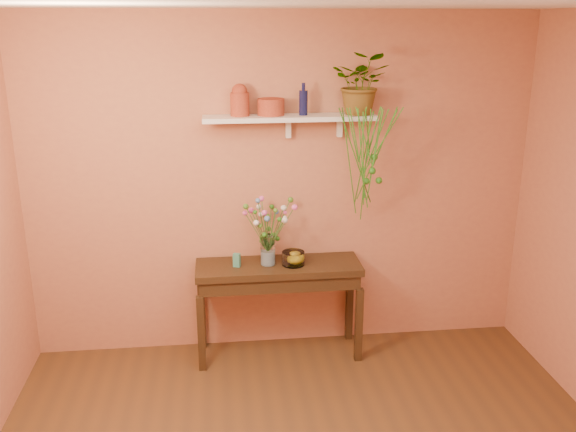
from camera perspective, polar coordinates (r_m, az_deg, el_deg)
name	(u,v)px	position (r m, az deg, el deg)	size (l,w,h in m)	color
room	(324,290)	(3.13, 3.32, -6.73)	(4.04, 4.04, 2.70)	#543319
sideboard	(279,277)	(5.01, -0.86, -5.58)	(1.29, 0.42, 0.79)	#3D2714
wall_shelf	(291,118)	(4.78, 0.27, 8.83)	(1.30, 0.24, 0.19)	white
terracotta_jug	(240,100)	(4.74, -4.39, 10.38)	(0.18, 0.18, 0.24)	#A93A26
terracotta_pot	(271,107)	(4.77, -1.56, 9.84)	(0.20, 0.20, 0.12)	#A93A26
blue_bottle	(303,102)	(4.77, 1.40, 10.27)	(0.08, 0.08, 0.24)	#10133C
spider_plant	(362,83)	(4.82, 6.70, 11.84)	(0.42, 0.36, 0.46)	#2A6D1A
plant_fronds	(369,160)	(4.76, 7.35, 5.07)	(0.48, 0.40, 0.88)	#2A6D1A
glass_vase	(268,252)	(4.92, -1.83, -3.29)	(0.11, 0.11, 0.24)	white
bouquet	(269,218)	(4.84, -1.77, -0.21)	(0.41, 0.41, 0.44)	#386B28
glass_bowl	(293,259)	(4.93, 0.47, -3.90)	(0.18, 0.18, 0.11)	white
lemon	(295,258)	(4.95, 0.64, -3.82)	(0.09, 0.09, 0.09)	yellow
carton	(237,260)	(4.91, -4.66, -4.00)	(0.05, 0.04, 0.11)	teal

